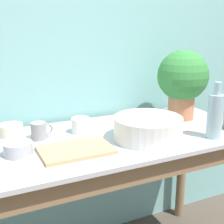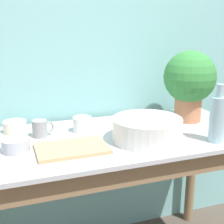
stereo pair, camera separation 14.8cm
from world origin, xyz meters
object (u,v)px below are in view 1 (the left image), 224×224
object	(u,v)px
potted_plant	(183,79)
bottle_tall	(215,115)
mug_white	(81,125)
mug_grey	(39,131)
bowl_small_cream	(11,130)
tray_board	(76,150)
bowl_small_steel	(18,149)
bowl_wash_large	(148,128)

from	to	relation	value
potted_plant	bottle_tall	xyz separation A→B (m)	(-0.06, -0.33, -0.11)
mug_white	mug_grey	bearing A→B (deg)	-179.09
bowl_small_cream	tray_board	world-z (taller)	bowl_small_cream
mug_white	tray_board	bearing A→B (deg)	-115.41
mug_grey	tray_board	bearing A→B (deg)	-64.04
mug_grey	bowl_small_steel	size ratio (longest dim) A/B	0.88
bottle_tall	tray_board	size ratio (longest dim) A/B	0.88
potted_plant	mug_grey	distance (m)	0.83
tray_board	bottle_tall	bearing A→B (deg)	-10.48
mug_grey	bowl_small_cream	distance (m)	0.16
mug_white	potted_plant	bearing A→B (deg)	-1.15
bowl_wash_large	bowl_small_steel	size ratio (longest dim) A/B	2.71
bowl_wash_large	mug_white	bearing A→B (deg)	138.52
bowl_small_steel	bowl_small_cream	size ratio (longest dim) A/B	1.04
potted_plant	mug_grey	bearing A→B (deg)	179.38
mug_white	bowl_small_steel	xyz separation A→B (m)	(-0.33, -0.15, -0.01)
bottle_tall	tray_board	world-z (taller)	bottle_tall
bowl_wash_large	bottle_tall	xyz separation A→B (m)	(0.29, -0.12, 0.06)
bowl_wash_large	tray_board	world-z (taller)	bowl_wash_large
bottle_tall	bowl_small_cream	size ratio (longest dim) A/B	2.36
bowl_wash_large	mug_white	distance (m)	0.33
mug_grey	bottle_tall	bearing A→B (deg)	-24.03
bowl_small_cream	tray_board	size ratio (longest dim) A/B	0.37
potted_plant	mug_white	world-z (taller)	potted_plant
bottle_tall	mug_white	xyz separation A→B (m)	(-0.54, 0.34, -0.07)
mug_grey	potted_plant	bearing A→B (deg)	-0.62
bottle_tall	bowl_small_cream	world-z (taller)	bottle_tall
bowl_wash_large	bottle_tall	size ratio (longest dim) A/B	1.19
bottle_tall	mug_white	size ratio (longest dim) A/B	2.19
bowl_wash_large	tray_board	xyz separation A→B (m)	(-0.35, 0.00, -0.05)
potted_plant	bowl_wash_large	xyz separation A→B (m)	(-0.35, -0.21, -0.17)
bowl_small_cream	bowl_wash_large	bearing A→B (deg)	-29.54
mug_grey	mug_white	bearing A→B (deg)	0.91
mug_white	bowl_wash_large	bearing A→B (deg)	-41.48
tray_board	bowl_small_cream	bearing A→B (deg)	124.12
bottle_tall	bowl_small_steel	distance (m)	0.90
bowl_wash_large	mug_grey	world-z (taller)	bowl_wash_large
potted_plant	bottle_tall	bearing A→B (deg)	-99.74
mug_white	bowl_small_steel	bearing A→B (deg)	-155.40
bottle_tall	bowl_small_cream	bearing A→B (deg)	152.95
bottle_tall	bowl_small_cream	xyz separation A→B (m)	(-0.87, 0.44, -0.08)
mug_white	bowl_small_cream	bearing A→B (deg)	162.23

